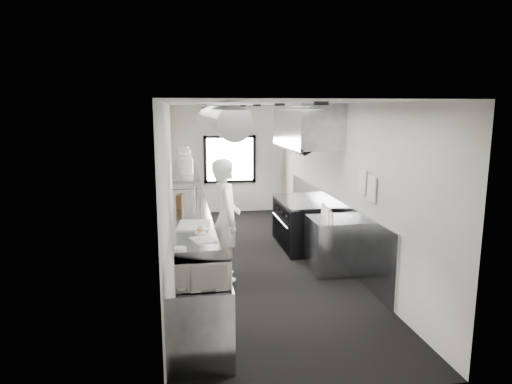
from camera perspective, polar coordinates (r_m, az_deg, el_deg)
name	(u,v)px	position (r m, az deg, el deg)	size (l,w,h in m)	color
floor	(255,261)	(8.28, -0.07, -8.64)	(3.00, 8.00, 0.01)	black
ceiling	(255,103)	(7.82, -0.08, 11.14)	(3.00, 8.00, 0.01)	beige
wall_back	(230,159)	(11.85, -3.32, 4.14)	(3.00, 0.02, 2.80)	#BAB7B0
wall_front	(330,258)	(4.15, 9.32, -8.19)	(3.00, 0.02, 2.80)	#BAB7B0
wall_left	(169,187)	(7.82, -10.98, 0.64)	(0.02, 8.00, 2.80)	#BAB7B0
wall_right	(337,182)	(8.31, 10.18, 1.24)	(0.02, 8.00, 2.80)	#BAB7B0
wall_cladding	(329,224)	(8.75, 9.21, -3.95)	(0.03, 5.50, 1.10)	gray
hvac_duct	(213,118)	(8.13, -5.49, 9.30)	(0.40, 0.40, 6.40)	#989AA0
service_window	(230,159)	(11.82, -3.30, 4.13)	(1.36, 0.05, 1.25)	white
exhaust_hood	(306,126)	(8.75, 6.32, 8.33)	(0.81, 2.20, 0.88)	gray
prep_counter	(192,248)	(7.56, -8.12, -7.05)	(0.70, 6.00, 0.90)	gray
pass_shelf	(186,171)	(8.79, -8.87, 2.67)	(0.45, 3.00, 0.68)	gray
range	(301,223)	(9.01, 5.71, -3.96)	(0.88, 1.60, 0.94)	black
bottle_station	(330,245)	(7.76, 9.26, -6.60)	(0.65, 0.80, 0.90)	gray
far_work_table	(187,203)	(11.14, -8.70, -1.32)	(0.70, 1.20, 0.90)	gray
notice_sheet_a	(362,182)	(7.16, 13.25, 1.27)	(0.02, 0.28, 0.38)	silver
notice_sheet_b	(371,189)	(6.85, 14.36, 0.38)	(0.02, 0.28, 0.38)	silver
line_cook	(226,219)	(7.24, -3.81, -3.45)	(0.71, 0.47, 1.94)	white
microwave	(202,272)	(4.77, -6.81, -9.95)	(0.53, 0.40, 0.32)	white
deli_tub_a	(186,264)	(5.32, -8.84, -9.02)	(0.15, 0.15, 0.10)	silver
deli_tub_b	(181,252)	(5.77, -9.50, -7.44)	(0.15, 0.15, 0.11)	silver
newspaper	(203,239)	(6.42, -6.68, -5.97)	(0.30, 0.38, 0.01)	silver
small_plate	(200,233)	(6.75, -7.05, -5.11)	(0.17, 0.17, 0.01)	white
pastry	(200,229)	(6.74, -7.06, -4.69)	(0.09, 0.09, 0.09)	tan
cutting_board	(194,225)	(7.18, -7.84, -4.15)	(0.49, 0.65, 0.02)	silver
knife_block	(180,201)	(8.46, -9.57, -1.13)	(0.11, 0.23, 0.26)	#55381E
plate_stack_a	(186,166)	(8.06, -8.79, 3.21)	(0.24, 0.24, 0.28)	white
plate_stack_b	(186,163)	(8.46, -8.85, 3.69)	(0.24, 0.24, 0.32)	white
plate_stack_c	(184,159)	(8.91, -9.07, 4.17)	(0.25, 0.25, 0.36)	white
plate_stack_d	(183,155)	(9.60, -9.17, 4.63)	(0.24, 0.24, 0.36)	white
squeeze_bottle_a	(332,218)	(7.34, 9.51, -3.27)	(0.06, 0.06, 0.17)	silver
squeeze_bottle_b	(328,215)	(7.48, 9.12, -2.89)	(0.07, 0.07, 0.20)	silver
squeeze_bottle_c	(329,214)	(7.63, 9.22, -2.73)	(0.06, 0.06, 0.17)	silver
squeeze_bottle_d	(326,212)	(7.79, 8.78, -2.46)	(0.05, 0.05, 0.16)	silver
squeeze_bottle_e	(323,209)	(7.93, 8.45, -2.14)	(0.06, 0.06, 0.19)	silver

